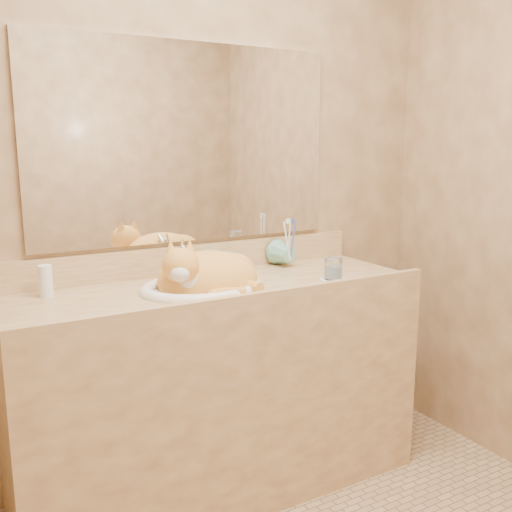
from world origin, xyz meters
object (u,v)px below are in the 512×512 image
cat (205,273)px  soap_dispenser (228,252)px  water_glass (333,269)px  vanity_counter (219,389)px  sink_basin (202,271)px  toothbrush_cup (290,256)px

cat → soap_dispenser: (0.18, 0.17, 0.04)m
cat → water_glass: size_ratio=4.64×
vanity_counter → water_glass: bearing=-20.6°
cat → soap_dispenser: soap_dispenser is taller
sink_basin → soap_dispenser: (0.19, 0.17, 0.03)m
sink_basin → toothbrush_cup: (0.49, 0.15, -0.02)m
vanity_counter → cat: size_ratio=4.12×
vanity_counter → sink_basin: size_ratio=3.44×
sink_basin → soap_dispenser: bearing=29.8°
vanity_counter → water_glass: 0.66m
cat → toothbrush_cup: cat is taller
toothbrush_cup → water_glass: size_ratio=1.36×
sink_basin → water_glass: (0.51, -0.14, -0.02)m
toothbrush_cup → vanity_counter: bearing=-162.5°
water_glass → soap_dispenser: bearing=135.2°
vanity_counter → soap_dispenser: 0.56m
sink_basin → toothbrush_cup: sink_basin is taller
sink_basin → water_glass: bearing=-27.0°
vanity_counter → sink_basin: 0.50m
soap_dispenser → water_glass: size_ratio=2.35×
sink_basin → toothbrush_cup: size_ratio=4.08×
sink_basin → vanity_counter: bearing=4.2°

